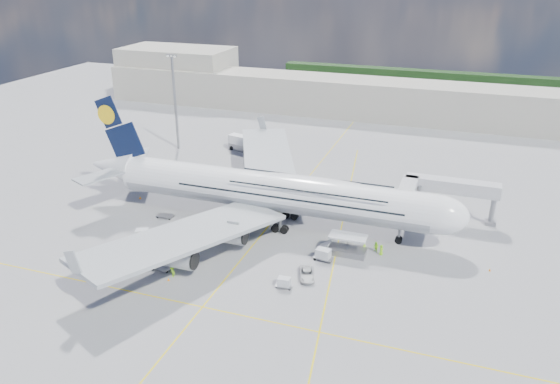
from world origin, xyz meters
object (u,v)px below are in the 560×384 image
(cone_nose, at_px, (490,270))
(dolly_row_a, at_px, (110,249))
(dolly_back, at_px, (165,216))
(crew_wing, at_px, (150,250))
(jet_bridge, at_px, (434,190))
(dolly_nose_far, at_px, (323,254))
(baggage_tug, at_px, (182,240))
(catering_truck_outer, at_px, (241,143))
(airliner, at_px, (272,191))
(service_van, at_px, (307,274))
(crew_loader, at_px, (376,247))
(cone_wing_right_outer, at_px, (168,279))
(cone_wing_left_inner, at_px, (284,195))
(cone_wing_left_outer, at_px, (270,183))
(crew_nose, at_px, (364,248))
(cargo_loader, at_px, (346,248))
(dolly_row_b, at_px, (142,234))
(light_mast, at_px, (175,101))
(dolly_nose_near, at_px, (284,282))
(cone_wing_right_inner, at_px, (176,241))
(catering_truck_inner, at_px, (265,180))
(crew_tug, at_px, (172,272))
(dolly_row_c, at_px, (162,268))
(cone_tail, at_px, (140,197))
(crew_van, at_px, (381,250))

(cone_nose, bearing_deg, dolly_row_a, -166.63)
(dolly_back, height_order, crew_wing, crew_wing)
(jet_bridge, bearing_deg, dolly_nose_far, -127.25)
(dolly_row_a, distance_m, baggage_tug, 12.74)
(cone_nose, bearing_deg, catering_truck_outer, 145.52)
(airliner, distance_m, dolly_nose_far, 17.85)
(service_van, xyz_separation_m, cone_nose, (28.38, 12.15, -0.47))
(crew_loader, xyz_separation_m, cone_wing_right_outer, (-30.20, -20.47, -0.76))
(cone_wing_left_inner, height_order, cone_wing_left_outer, cone_wing_left_inner)
(jet_bridge, relative_size, crew_nose, 10.70)
(cargo_loader, distance_m, dolly_nose_far, 4.75)
(dolly_row_b, relative_size, cone_wing_left_inner, 5.86)
(cargo_loader, xyz_separation_m, dolly_row_b, (-37.18, -7.09, -0.20))
(baggage_tug, relative_size, crew_wing, 1.79)
(light_mast, height_order, dolly_nose_far, light_mast)
(dolly_nose_near, bearing_deg, cone_wing_right_inner, 159.05)
(baggage_tug, bearing_deg, catering_truck_inner, 58.75)
(light_mast, relative_size, crew_tug, 13.96)
(cargo_loader, xyz_separation_m, cone_nose, (24.05, 2.23, -1.02))
(cone_wing_right_inner, bearing_deg, dolly_nose_far, 5.77)
(jet_bridge, xyz_separation_m, light_mast, (-69.81, 24.06, 6.35))
(baggage_tug, distance_m, crew_wing, 6.25)
(light_mast, distance_m, cone_wing_left_inner, 45.60)
(service_van, bearing_deg, dolly_back, 140.99)
(dolly_nose_near, relative_size, catering_truck_outer, 0.37)
(crew_wing, bearing_deg, cone_wing_left_outer, 12.38)
(airliner, distance_m, dolly_nose_near, 23.77)
(dolly_row_c, xyz_separation_m, baggage_tug, (-1.02, 9.10, 0.40))
(dolly_nose_near, bearing_deg, crew_wing, 171.89)
(airliner, xyz_separation_m, dolly_back, (-21.27, -4.81, -6.48))
(catering_truck_inner, bearing_deg, cone_tail, -169.08)
(cone_tail, bearing_deg, crew_tug, -48.65)
(cargo_loader, height_order, cone_tail, cargo_loader)
(dolly_nose_near, bearing_deg, dolly_row_c, -178.52)
(dolly_row_c, height_order, cone_wing_left_outer, cone_wing_left_outer)
(dolly_back, distance_m, catering_truck_outer, 43.83)
(catering_truck_inner, relative_size, service_van, 1.30)
(cargo_loader, bearing_deg, dolly_row_a, -162.01)
(service_van, xyz_separation_m, cone_wing_right_outer, (-21.04, -8.20, -0.48))
(crew_van, height_order, crew_tug, crew_van)
(dolly_row_c, distance_m, cone_nose, 55.15)
(cargo_loader, xyz_separation_m, cone_wing_left_outer, (-24.11, 26.19, -0.98))
(baggage_tug, distance_m, crew_tug, 11.21)
(dolly_row_c, xyz_separation_m, crew_tug, (2.92, -1.39, 0.54))
(dolly_back, height_order, cone_wing_left_outer, cone_wing_left_outer)
(crew_wing, bearing_deg, crew_loader, -44.44)
(crew_loader, bearing_deg, cone_wing_right_outer, -110.32)
(dolly_nose_far, bearing_deg, cone_nose, 20.11)
(dolly_back, height_order, crew_tug, crew_tug)
(cone_wing_left_outer, bearing_deg, cone_wing_right_outer, -91.63)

